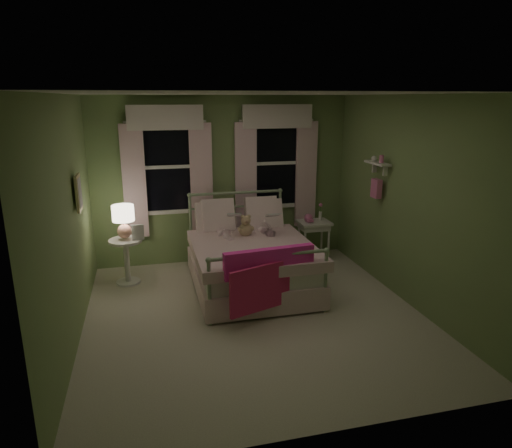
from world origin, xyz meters
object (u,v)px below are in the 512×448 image
object	(u,v)px
child_left	(224,215)
child_right	(262,215)
nightstand_left	(126,255)
nightstand_right	(314,227)
table_lamp	(123,218)
teddy_bear	(246,227)
bed	(250,260)

from	to	relation	value
child_left	child_right	size ratio (longest dim) A/B	1.10
nightstand_left	nightstand_right	bearing A→B (deg)	5.41
nightstand_left	table_lamp	bearing A→B (deg)	-45.00
teddy_bear	nightstand_right	world-z (taller)	teddy_bear
bed	child_left	world-z (taller)	child_left
table_lamp	child_right	bearing A→B (deg)	-3.17
table_lamp	nightstand_right	distance (m)	2.95
child_left	nightstand_right	distance (m)	1.62
child_right	nightstand_left	xyz separation A→B (m)	(-1.95, 0.11, -0.49)
child_right	teddy_bear	bearing A→B (deg)	20.88
nightstand_left	nightstand_right	world-z (taller)	same
table_lamp	child_left	bearing A→B (deg)	-4.44
child_right	nightstand_right	world-z (taller)	child_right
table_lamp	nightstand_right	world-z (taller)	table_lamp
child_right	nightstand_right	distance (m)	1.10
bed	nightstand_left	size ratio (longest dim) A/B	3.13
teddy_bear	nightstand_left	size ratio (longest dim) A/B	0.49
bed	table_lamp	world-z (taller)	bed
child_left	table_lamp	world-z (taller)	child_left
child_left	table_lamp	size ratio (longest dim) A/B	1.57
bed	child_right	size ratio (longest dim) A/B	3.03
child_left	bed	bearing A→B (deg)	121.16
bed	nightstand_right	bearing A→B (deg)	32.89
nightstand_left	nightstand_right	size ratio (longest dim) A/B	1.02
child_left	table_lamp	distance (m)	1.39
child_left	teddy_bear	distance (m)	0.35
bed	child_right	world-z (taller)	child_right
child_right	nightstand_right	bearing A→B (deg)	-166.93
teddy_bear	nightstand_right	distance (m)	1.38
child_left	nightstand_left	distance (m)	1.48
nightstand_left	teddy_bear	bearing A→B (deg)	-9.08
nightstand_left	table_lamp	xyz separation A→B (m)	(0.00, -0.00, 0.54)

